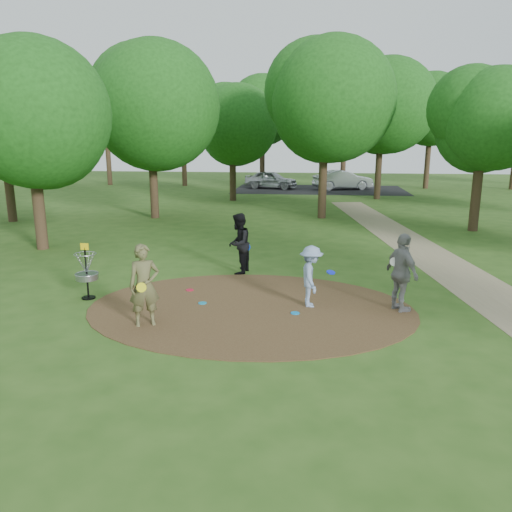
# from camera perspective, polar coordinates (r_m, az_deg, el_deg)

# --- Properties ---
(ground) EXTENTS (100.00, 100.00, 0.00)m
(ground) POSITION_cam_1_polar(r_m,az_deg,el_deg) (12.89, -0.61, -6.00)
(ground) COLOR #2D5119
(ground) RESTS_ON ground
(dirt_clearing) EXTENTS (8.40, 8.40, 0.02)m
(dirt_clearing) POSITION_cam_1_polar(r_m,az_deg,el_deg) (12.89, -0.61, -5.96)
(dirt_clearing) COLOR #47301C
(dirt_clearing) RESTS_ON ground
(footpath) EXTENTS (7.55, 39.89, 0.01)m
(footpath) POSITION_cam_1_polar(r_m,az_deg,el_deg) (15.52, 25.02, -3.89)
(footpath) COLOR #8C7A5B
(footpath) RESTS_ON ground
(parking_lot) EXTENTS (14.00, 8.00, 0.01)m
(parking_lot) POSITION_cam_1_polar(r_m,az_deg,el_deg) (42.28, 7.24, 7.55)
(parking_lot) COLOR black
(parking_lot) RESTS_ON ground
(player_observer_with_disc) EXTENTS (0.83, 0.72, 1.94)m
(player_observer_with_disc) POSITION_cam_1_polar(r_m,az_deg,el_deg) (11.76, -12.65, -3.31)
(player_observer_with_disc) COLOR brown
(player_observer_with_disc) RESTS_ON ground
(player_throwing_with_disc) EXTENTS (1.01, 1.10, 1.61)m
(player_throwing_with_disc) POSITION_cam_1_polar(r_m,az_deg,el_deg) (12.88, 6.30, -2.35)
(player_throwing_with_disc) COLOR #7F98BE
(player_throwing_with_disc) RESTS_ON ground
(player_walking_with_disc) EXTENTS (0.87, 1.05, 1.95)m
(player_walking_with_disc) POSITION_cam_1_polar(r_m,az_deg,el_deg) (15.92, -2.00, 1.42)
(player_walking_with_disc) COLOR black
(player_walking_with_disc) RESTS_ON ground
(player_waiting_with_disc) EXTENTS (0.97, 1.26, 2.00)m
(player_waiting_with_disc) POSITION_cam_1_polar(r_m,az_deg,el_deg) (12.93, 16.34, -1.87)
(player_waiting_with_disc) COLOR gray
(player_waiting_with_disc) RESTS_ON ground
(disc_ground_cyan) EXTENTS (0.22, 0.22, 0.02)m
(disc_ground_cyan) POSITION_cam_1_polar(r_m,az_deg,el_deg) (13.27, -6.14, -5.37)
(disc_ground_cyan) COLOR #1789B8
(disc_ground_cyan) RESTS_ON dirt_clearing
(disc_ground_blue) EXTENTS (0.22, 0.22, 0.02)m
(disc_ground_blue) POSITION_cam_1_polar(r_m,az_deg,el_deg) (12.51, 4.49, -6.52)
(disc_ground_blue) COLOR #0D8CE1
(disc_ground_blue) RESTS_ON dirt_clearing
(disc_ground_red) EXTENTS (0.22, 0.22, 0.02)m
(disc_ground_red) POSITION_cam_1_polar(r_m,az_deg,el_deg) (14.42, -7.58, -3.86)
(disc_ground_red) COLOR red
(disc_ground_red) RESTS_ON dirt_clearing
(car_left) EXTENTS (4.68, 2.65, 1.50)m
(car_left) POSITION_cam_1_polar(r_m,az_deg,el_deg) (42.69, 1.72, 8.71)
(car_left) COLOR #A6ABAE
(car_left) RESTS_ON ground
(car_right) EXTENTS (5.12, 3.10, 1.59)m
(car_right) POSITION_cam_1_polar(r_m,az_deg,el_deg) (42.46, 9.89, 8.56)
(car_right) COLOR #A9ADB1
(car_right) RESTS_ON ground
(disc_golf_basket) EXTENTS (0.63, 0.63, 1.54)m
(disc_golf_basket) POSITION_cam_1_polar(r_m,az_deg,el_deg) (14.17, -18.83, -1.24)
(disc_golf_basket) COLOR black
(disc_golf_basket) RESTS_ON ground
(tree_ring) EXTENTS (37.12, 45.35, 9.34)m
(tree_ring) POSITION_cam_1_polar(r_m,az_deg,el_deg) (22.87, 5.02, 15.90)
(tree_ring) COLOR #332316
(tree_ring) RESTS_ON ground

